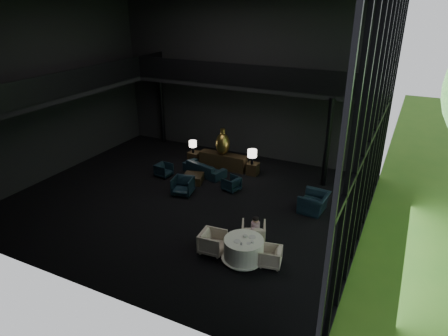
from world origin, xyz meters
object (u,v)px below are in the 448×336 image
at_px(lounge_armchair_east, 231,184).
at_px(dining_table, 244,251).
at_px(lounge_armchair_south, 183,184).
at_px(dining_chair_west, 213,241).
at_px(console, 223,161).
at_px(child, 255,225).
at_px(table_lamp_left, 193,144).
at_px(dining_chair_east, 270,257).
at_px(lounge_armchair_west, 164,170).
at_px(coffee_table, 193,178).
at_px(dining_chair_north, 254,231).
at_px(table_lamp_right, 252,154).
at_px(side_table_right, 253,169).
at_px(sofa, 204,166).
at_px(bronze_urn, 223,144).
at_px(side_table_left, 194,158).
at_px(window_armchair, 314,198).

bearing_deg(lounge_armchair_east, dining_table, 45.96).
xyz_separation_m(lounge_armchair_south, dining_chair_west, (3.11, -3.17, -0.04)).
xyz_separation_m(console, child, (3.91, -5.44, 0.38)).
distance_m(table_lamp_left, lounge_armchair_east, 3.61).
bearing_deg(dining_chair_east, lounge_armchair_west, -132.37).
bearing_deg(coffee_table, console, 76.17).
relative_size(lounge_armchair_west, coffee_table, 0.72).
xyz_separation_m(lounge_armchair_east, dining_chair_north, (2.41, -3.33, 0.14)).
bearing_deg(table_lamp_right, coffee_table, -137.92).
distance_m(table_lamp_right, dining_chair_east, 6.95).
relative_size(console, lounge_armchair_east, 3.92).
relative_size(side_table_right, sofa, 0.25).
distance_m(bronze_urn, table_lamp_right, 1.62).
bearing_deg(table_lamp_left, dining_chair_east, -43.82).
relative_size(console, lounge_armchair_west, 3.89).
distance_m(table_lamp_left, child, 7.63).
xyz_separation_m(side_table_left, lounge_armchair_east, (3.00, -1.98, 0.00)).
relative_size(console, coffee_table, 2.80).
bearing_deg(dining_table, dining_chair_east, 6.49).
distance_m(window_armchair, dining_table, 4.32).
height_order(console, table_lamp_right, table_lamp_right).
bearing_deg(dining_chair_west, window_armchair, -33.88).
bearing_deg(dining_chair_east, table_lamp_right, -163.56).
xyz_separation_m(table_lamp_left, lounge_armchair_west, (-0.49, -1.92, -0.75)).
relative_size(table_lamp_right, window_armchair, 0.57).
distance_m(table_lamp_right, dining_table, 6.69).
bearing_deg(lounge_armchair_south, console, 73.04).
bearing_deg(lounge_armchair_south, sofa, 82.70).
bearing_deg(sofa, table_lamp_left, -22.29).
relative_size(side_table_left, dining_table, 0.42).
bearing_deg(side_table_right, window_armchair, -32.32).
height_order(lounge_armchair_south, dining_chair_east, lounge_armchair_south).
height_order(lounge_armchair_west, dining_table, dining_table).
bearing_deg(console, bronze_urn, -90.00).
bearing_deg(sofa, lounge_armchair_east, 167.56).
relative_size(table_lamp_right, sofa, 0.32).
bearing_deg(lounge_armchair_east, dining_chair_north, 52.16).
xyz_separation_m(side_table_left, lounge_armchair_west, (-0.49, -2.04, 0.00)).
relative_size(side_table_left, lounge_armchair_east, 1.00).
relative_size(sofa, window_armchair, 1.77).
height_order(bronze_urn, sofa, bronze_urn).
distance_m(table_lamp_right, sofa, 2.35).
bearing_deg(dining_chair_north, window_armchair, -133.96).
distance_m(dining_chair_east, child, 1.30).
bearing_deg(window_armchair, console, -109.97).
xyz_separation_m(bronze_urn, dining_table, (3.90, -6.36, -0.98)).
relative_size(dining_table, child, 2.28).
relative_size(lounge_armchair_west, lounge_armchair_south, 0.66).
bearing_deg(dining_chair_west, lounge_armchair_east, 12.65).
bearing_deg(console, window_armchair, -23.79).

